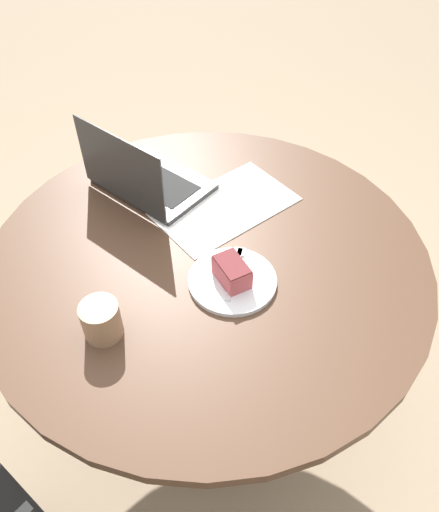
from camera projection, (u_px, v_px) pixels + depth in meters
The scene contains 8 objects.
ground_plane at pixel (211, 401), 1.81m from camera, with size 12.00×12.00×0.00m, color gray.
dining_table at pixel (208, 297), 1.38m from camera, with size 1.11×1.11×0.77m.
paper_document at pixel (225, 206), 1.37m from camera, with size 0.43×0.33×0.00m.
plate at pixel (232, 280), 1.18m from camera, with size 0.21×0.21×0.01m.
cake_slice at pixel (232, 272), 1.16m from camera, with size 0.10×0.11×0.06m.
fork at pixel (236, 268), 1.20m from camera, with size 0.17×0.08×0.00m.
coffee_glass at pixel (101, 320), 1.05m from camera, with size 0.08×0.08×0.09m.
laptop at pixel (145, 179), 1.40m from camera, with size 0.25×0.33×0.22m.
Camera 1 is at (0.71, 0.50, 1.67)m, focal length 35.00 mm.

